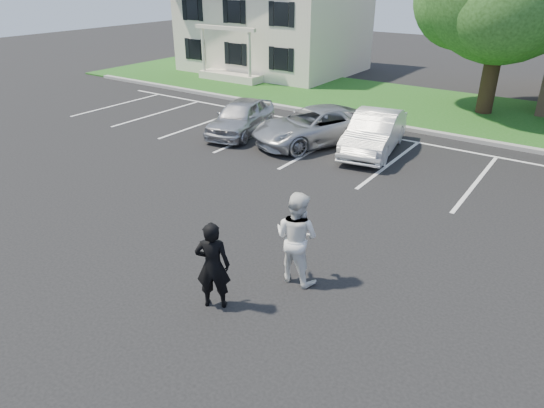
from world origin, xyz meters
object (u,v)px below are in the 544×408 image
object	(u,v)px
house	(274,7)
man_black_suit	(213,266)
man_white_shirt	(296,237)
car_silver_minivan	(315,126)
car_white_sedan	(374,133)
car_silver_west	(241,117)

from	to	relation	value
house	man_black_suit	world-z (taller)	house
man_white_shirt	car_silver_minivan	bearing A→B (deg)	-60.66
house	man_white_shirt	world-z (taller)	house
house	car_white_sedan	distance (m)	16.70
man_black_suit	car_silver_west	bearing A→B (deg)	-85.30
house	man_black_suit	bearing A→B (deg)	-58.09
man_black_suit	car_silver_west	size ratio (longest dim) A/B	0.45
car_white_sedan	house	bearing A→B (deg)	126.58
car_white_sedan	car_silver_west	bearing A→B (deg)	-179.84
man_black_suit	car_silver_minivan	distance (m)	10.19
man_white_shirt	car_white_sedan	world-z (taller)	man_white_shirt
car_silver_minivan	man_white_shirt	bearing A→B (deg)	-36.95
house	man_white_shirt	size ratio (longest dim) A/B	5.20
car_silver_west	car_silver_minivan	bearing A→B (deg)	-1.88
car_silver_west	car_silver_minivan	world-z (taller)	car_silver_west
man_white_shirt	man_black_suit	bearing A→B (deg)	65.61
house	man_white_shirt	bearing A→B (deg)	-54.39
car_silver_minivan	car_white_sedan	size ratio (longest dim) A/B	1.12
man_white_shirt	car_white_sedan	size ratio (longest dim) A/B	0.46
man_black_suit	car_silver_west	xyz separation A→B (m)	(-6.41, 9.01, -0.22)
house	man_black_suit	xyz separation A→B (m)	(13.19, -21.17, -2.93)
house	car_silver_west	xyz separation A→B (m)	(6.78, -12.16, -3.16)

